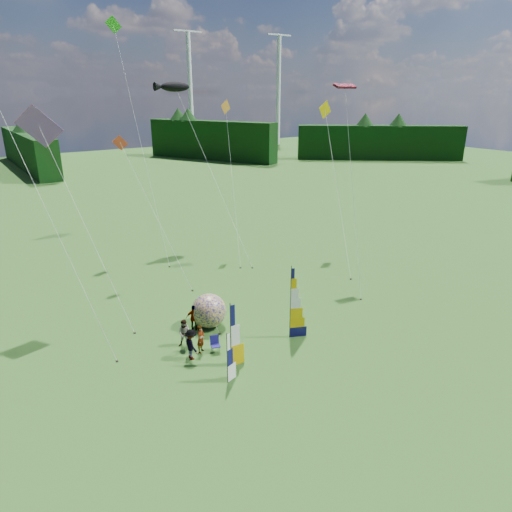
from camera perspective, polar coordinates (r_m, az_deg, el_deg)
ground at (r=27.85m, az=6.55°, el=-12.64°), size 220.00×220.00×0.00m
treeline_ring at (r=25.93m, az=6.89°, el=-5.16°), size 210.00×210.00×8.00m
turbine_left at (r=141.44m, az=2.82°, el=19.84°), size 8.00×1.20×30.00m
turbine_right at (r=134.02m, az=-8.20°, el=19.68°), size 8.00×1.20×30.00m
feather_banner_main at (r=28.78m, az=4.32°, el=-5.99°), size 1.23×0.60×4.77m
side_banner_left at (r=26.02m, az=-3.18°, el=-10.05°), size 1.07×0.16×3.88m
side_banner_far at (r=24.95m, az=-3.62°, el=-12.76°), size 0.87×0.36×2.95m
bol_inflatable at (r=30.76m, az=-5.91°, el=-6.81°), size 2.90×2.90×2.31m
spectator_a at (r=28.09m, az=-6.92°, el=-10.24°), size 0.77×0.73×1.77m
spectator_b at (r=28.76m, az=-8.87°, el=-9.53°), size 0.97×0.86×1.81m
spectator_c at (r=27.47m, az=-8.10°, el=-10.90°), size 0.48×1.23×1.90m
spectator_d at (r=30.56m, az=-7.75°, el=-7.66°), size 1.10×0.92×1.77m
camp_chair at (r=28.17m, az=-5.10°, el=-10.97°), size 0.73×0.73×1.01m
kite_whale at (r=43.66m, az=-5.57°, el=11.34°), size 4.74×15.91×17.03m
kite_rainbow_delta at (r=31.40m, az=-20.61°, el=5.07°), size 10.68×13.47×15.15m
kite_parafoil at (r=36.55m, az=12.09°, el=9.41°), size 10.06×11.94×17.11m
small_kite_red at (r=37.26m, az=-12.44°, el=5.62°), size 5.08×9.34×12.09m
small_kite_orange at (r=42.34m, az=-2.92°, el=9.55°), size 8.10×10.23×14.72m
small_kite_yellow at (r=41.73m, az=10.17°, el=9.14°), size 8.73×12.63×14.75m
small_kite_pink at (r=27.51m, az=-24.44°, el=5.33°), size 8.78×9.86×17.67m
small_kite_green at (r=44.09m, az=-14.24°, el=14.20°), size 3.46×12.75×22.04m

